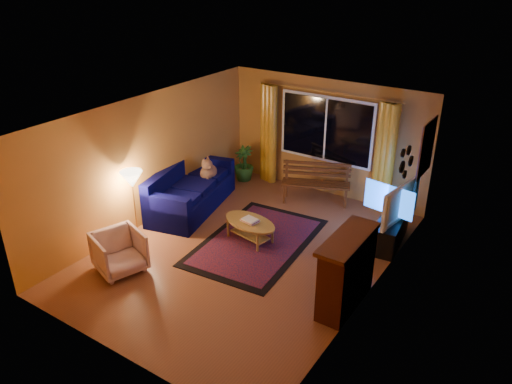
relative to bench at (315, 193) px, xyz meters
The scene contains 22 objects.
floor 2.43m from the bench, 92.40° to the right, with size 4.50×6.00×0.02m, color brown.
ceiling 3.34m from the bench, 92.40° to the right, with size 4.50×6.00×0.02m, color white.
wall_back 1.20m from the bench, 99.66° to the left, with size 4.50×0.02×2.50m, color #BB7A33.
wall_left 3.53m from the bench, 134.35° to the right, with size 0.02×6.00×2.50m, color #BB7A33.
wall_right 3.40m from the bench, 48.21° to the right, with size 0.02×6.00×2.50m, color #BB7A33.
window 1.35m from the bench, 100.82° to the left, with size 2.00×0.02×1.30m, color black.
curtain_rod 2.10m from the bench, 101.80° to the left, with size 0.03×0.03×3.20m, color #BF8C3F.
curtain_left 1.77m from the bench, 162.25° to the left, with size 0.36×0.36×2.24m, color orange.
curtain_right 1.61m from the bench, 20.41° to the left, with size 0.36×0.36×2.24m, color orange.
bench is the anchor object (origin of this frame).
potted_plant 1.94m from the bench, behind, with size 0.45×0.45×0.81m, color #235B1E.
sofa 2.60m from the bench, 140.71° to the right, with size 0.98×2.28×0.92m, color #04043A.
dog 2.30m from the bench, 150.05° to the right, with size 0.34×0.47×0.51m, color #946549, non-canonical shape.
armchair 4.32m from the bench, 110.65° to the right, with size 0.74×0.69×0.76m, color beige.
floor_lamp 3.76m from the bench, 124.23° to the right, with size 0.21×0.21×1.29m, color #BF8C3F.
rug 2.07m from the bench, 93.63° to the right, with size 1.74×2.75×0.02m, color maroon.
coffee_table 2.08m from the bench, 97.42° to the right, with size 1.09×1.09×0.40m, color #A68039.
tv_console 2.04m from the bench, 21.29° to the right, with size 0.41×1.22×0.51m, color black.
television 2.14m from the bench, 21.29° to the right, with size 1.19×0.16×0.69m, color black.
fireplace 3.44m from the bench, 55.31° to the right, with size 0.40×1.20×1.10m, color maroon.
mirror_cluster 2.87m from the bench, 27.88° to the right, with size 0.06×0.60×0.56m, color black, non-canonical shape.
painting 2.56m from the bench, ahead, with size 0.04×0.76×0.96m, color #DD4C21.
Camera 1 is at (4.29, -6.19, 4.76)m, focal length 35.00 mm.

